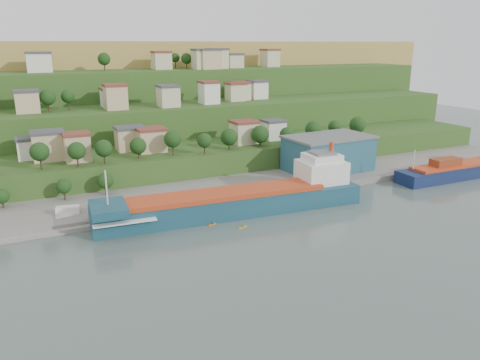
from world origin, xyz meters
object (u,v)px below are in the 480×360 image
cargo_ship_near (241,201)px  warehouse (328,153)px  kayak_orange (213,224)px  caravan (68,211)px  cargo_ship_far (467,169)px

cargo_ship_near → warehouse: size_ratio=2.46×
kayak_orange → cargo_ship_near: bearing=7.3°
caravan → kayak_orange: size_ratio=1.85×
kayak_orange → cargo_ship_far: bearing=-17.4°
warehouse → caravan: (-91.78, -7.87, -5.80)m
cargo_ship_near → caravan: 48.01m
cargo_ship_far → caravan: 138.73m
cargo_ship_near → warehouse: cargo_ship_near is taller
warehouse → kayak_orange: size_ratio=9.68×
cargo_ship_far → kayak_orange: size_ratio=17.21×
caravan → cargo_ship_near: bearing=-5.0°
warehouse → caravan: 92.30m
cargo_ship_far → caravan: cargo_ship_far is taller
caravan → kayak_orange: 40.17m
cargo_ship_far → caravan: (-137.92, 14.89, 0.18)m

